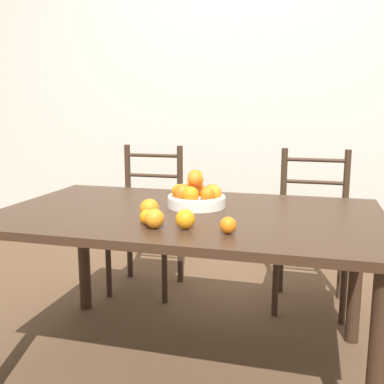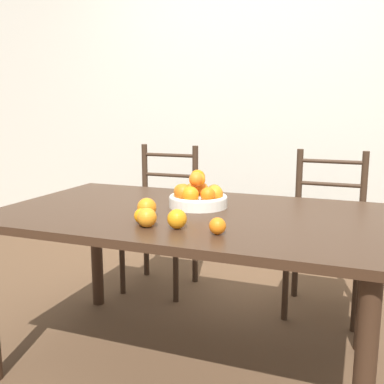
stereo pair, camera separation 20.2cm
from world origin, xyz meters
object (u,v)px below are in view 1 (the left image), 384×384
orange_loose_3 (154,219)px  chair_left (147,220)px  fruit_bowl (196,195)px  orange_loose_1 (185,219)px  orange_loose_4 (150,208)px  orange_loose_0 (147,217)px  orange_loose_2 (228,225)px  chair_right (312,231)px

orange_loose_3 → chair_left: 1.29m
fruit_bowl → chair_left: size_ratio=0.28×
orange_loose_1 → chair_left: bearing=117.5°
orange_loose_4 → orange_loose_0: bearing=-74.7°
orange_loose_2 → orange_loose_4: 0.39m
orange_loose_0 → orange_loose_2: bearing=-7.7°
orange_loose_0 → orange_loose_1: size_ratio=0.80×
orange_loose_3 → orange_loose_4: 0.17m
orange_loose_2 → orange_loose_3: bearing=-179.9°
orange_loose_3 → fruit_bowl: bearing=81.9°
orange_loose_0 → orange_loose_3: orange_loose_3 is taller
orange_loose_0 → orange_loose_3: 0.07m
orange_loose_0 → chair_right: size_ratio=0.06×
orange_loose_1 → orange_loose_4: orange_loose_4 is taller
orange_loose_3 → chair_right: 1.34m
fruit_bowl → chair_left: bearing=125.5°
orange_loose_0 → orange_loose_4: size_ratio=0.74×
chair_left → chair_right: (1.07, 0.00, 0.00)m
orange_loose_1 → chair_left: 1.32m
orange_loose_0 → orange_loose_2: size_ratio=0.97×
orange_loose_0 → chair_left: (-0.43, 1.11, -0.31)m
chair_right → orange_loose_3: bearing=-116.4°
orange_loose_2 → chair_right: bearing=75.2°
fruit_bowl → orange_loose_3: size_ratio=3.56×
chair_left → orange_loose_0: bearing=-69.8°
orange_loose_0 → orange_loose_3: bearing=-44.0°
fruit_bowl → orange_loose_1: bearing=-81.4°
chair_left → chair_right: bearing=-0.8°
orange_loose_2 → orange_loose_3: (-0.29, -0.00, 0.01)m
orange_loose_3 → chair_right: size_ratio=0.08×
orange_loose_2 → chair_left: size_ratio=0.07×
orange_loose_2 → orange_loose_3: orange_loose_3 is taller
fruit_bowl → orange_loose_2: 0.47m
orange_loose_1 → chair_right: (0.48, 1.14, -0.32)m
orange_loose_4 → chair_right: chair_right is taller
orange_loose_1 → orange_loose_3: same height
orange_loose_2 → chair_left: (-0.76, 1.16, -0.31)m
chair_left → fruit_bowl: bearing=-55.3°
orange_loose_3 → chair_right: chair_right is taller
orange_loose_0 → orange_loose_3: (0.05, -0.05, 0.01)m
fruit_bowl → orange_loose_4: bearing=-117.1°
orange_loose_0 → orange_loose_1: (0.17, -0.02, 0.01)m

